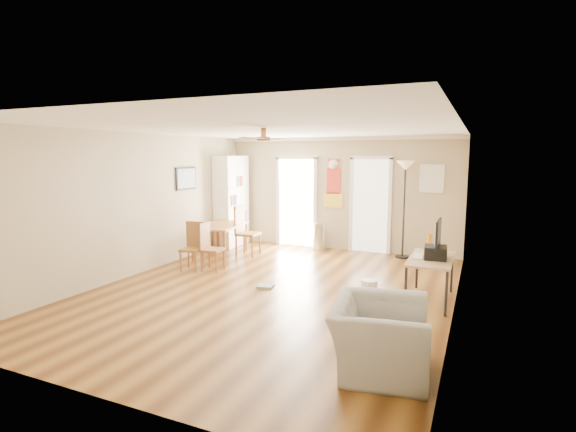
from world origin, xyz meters
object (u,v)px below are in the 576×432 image
at_px(dining_chair_near, 192,247).
at_px(wastebasket_a, 369,289).
at_px(dining_table, 221,240).
at_px(dining_chair_right_b, 213,247).
at_px(bookshelf, 231,201).
at_px(torchiere_lamp, 404,210).
at_px(trash_can, 319,237).
at_px(armchair, 380,336).
at_px(dining_chair_right_a, 248,231).
at_px(wastebasket_b, 414,319).
at_px(computer_desk, 430,279).
at_px(printer, 436,252).

relative_size(dining_chair_near, wastebasket_a, 3.09).
bearing_deg(dining_table, dining_chair_right_b, -64.34).
bearing_deg(dining_chair_right_b, wastebasket_a, -103.02).
height_order(bookshelf, torchiere_lamp, bookshelf).
bearing_deg(dining_chair_near, dining_chair_right_b, 10.70).
xyz_separation_m(bookshelf, trash_can, (2.14, 0.35, -0.77)).
height_order(bookshelf, dining_table, bookshelf).
bearing_deg(bookshelf, armchair, -53.19).
relative_size(trash_can, armchair, 0.58).
height_order(dining_chair_right_a, armchair, dining_chair_right_a).
distance_m(wastebasket_a, armchair, 2.26).
relative_size(dining_chair_right_b, armchair, 0.84).
bearing_deg(wastebasket_b, computer_desk, 87.14).
height_order(dining_table, dining_chair_near, dining_chair_near).
distance_m(dining_chair_near, torchiere_lamp, 4.47).
height_order(computer_desk, printer, printer).
relative_size(bookshelf, dining_chair_near, 2.39).
xyz_separation_m(dining_chair_right_a, torchiere_lamp, (3.14, 1.17, 0.49)).
relative_size(computer_desk, armchair, 1.15).
bearing_deg(dining_chair_right_b, dining_chair_near, 104.31).
xyz_separation_m(printer, wastebasket_b, (-0.12, -1.21, -0.61)).
xyz_separation_m(dining_table, wastebasket_a, (3.67, -1.57, -0.20)).
xyz_separation_m(dining_table, torchiere_lamp, (3.69, 1.41, 0.69)).
xyz_separation_m(torchiere_lamp, computer_desk, (0.85, -2.71, -0.70)).
xyz_separation_m(dining_chair_right_b, dining_chair_near, (-0.38, -0.14, 0.00)).
distance_m(trash_can, torchiere_lamp, 2.04).
height_order(wastebasket_b, armchair, armchair).
xyz_separation_m(printer, wastebasket_a, (-0.93, -0.23, -0.61)).
relative_size(computer_desk, wastebasket_a, 4.22).
relative_size(bookshelf, wastebasket_b, 7.40).
xyz_separation_m(trash_can, wastebasket_b, (2.70, -3.95, -0.17)).
bearing_deg(wastebasket_a, printer, 14.25).
height_order(dining_chair_right_b, wastebasket_a, dining_chair_right_b).
height_order(dining_chair_right_b, dining_chair_near, dining_chair_near).
xyz_separation_m(dining_chair_right_a, computer_desk, (3.99, -1.54, -0.21)).
relative_size(printer, wastebasket_a, 1.25).
bearing_deg(bookshelf, dining_chair_near, -84.65).
xyz_separation_m(torchiere_lamp, wastebasket_a, (-0.01, -2.98, -0.89)).
bearing_deg(wastebasket_a, dining_table, 156.88).
height_order(dining_chair_near, printer, dining_chair_near).
bearing_deg(dining_chair_near, trash_can, 50.16).
xyz_separation_m(dining_chair_right_a, dining_chair_near, (-0.38, -1.52, -0.09)).
relative_size(dining_table, dining_chair_right_a, 1.26).
bearing_deg(armchair, wastebasket_a, 7.48).
height_order(torchiere_lamp, wastebasket_a, torchiere_lamp).
xyz_separation_m(dining_chair_right_a, trash_can, (1.23, 1.17, -0.23)).
bearing_deg(bookshelf, printer, -33.13).
xyz_separation_m(dining_chair_right_b, printer, (4.05, -0.19, 0.31)).
bearing_deg(computer_desk, dining_chair_near, 179.77).
xyz_separation_m(torchiere_lamp, armchair, (0.61, -5.14, -0.68)).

